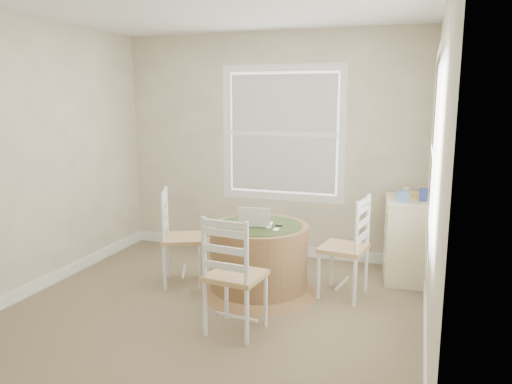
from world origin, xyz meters
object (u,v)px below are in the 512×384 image
(chair_left, at_px, (183,238))
(chair_near, at_px, (236,275))
(laptop, at_px, (256,223))
(round_table, at_px, (259,256))
(corner_chest, at_px, (408,239))
(chair_right, at_px, (343,248))

(chair_left, bearing_deg, chair_near, -156.79)
(chair_near, relative_size, laptop, 2.86)
(round_table, xyz_separation_m, corner_chest, (1.34, 0.82, 0.06))
(round_table, height_order, chair_near, chair_near)
(chair_left, relative_size, corner_chest, 1.11)
(chair_near, height_order, laptop, chair_near)
(chair_left, distance_m, laptop, 0.82)
(laptop, relative_size, corner_chest, 0.39)
(chair_near, xyz_separation_m, laptop, (-0.10, 0.80, 0.23))
(chair_left, height_order, corner_chest, chair_left)
(chair_right, distance_m, corner_chest, 0.85)
(round_table, relative_size, chair_near, 1.19)
(chair_near, distance_m, corner_chest, 2.08)
(round_table, xyz_separation_m, chair_right, (0.78, 0.18, 0.10))
(chair_left, height_order, chair_near, same)
(chair_left, height_order, chair_right, same)
(chair_left, xyz_separation_m, chair_right, (1.58, 0.18, 0.00))
(chair_right, bearing_deg, chair_left, -74.25)
(chair_right, bearing_deg, round_table, -67.40)
(round_table, height_order, laptop, laptop)
(chair_left, distance_m, chair_near, 1.22)
(chair_right, xyz_separation_m, laptop, (-0.80, -0.21, 0.23))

